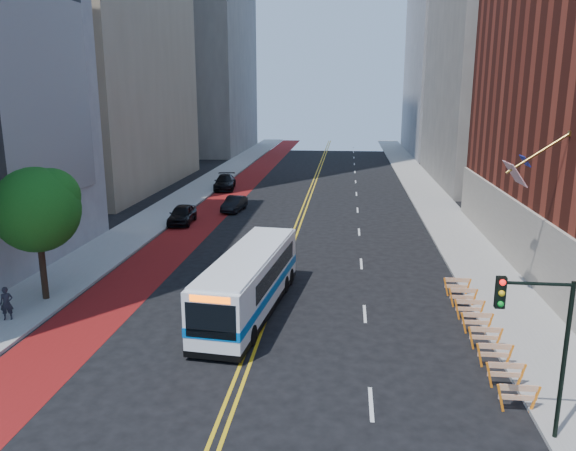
% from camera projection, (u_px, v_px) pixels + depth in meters
% --- Properties ---
extents(ground, '(160.00, 160.00, 0.00)m').
position_uv_depth(ground, '(244.00, 369.00, 21.62)').
color(ground, black).
rests_on(ground, ground).
extents(sidewalk_left, '(4.00, 140.00, 0.15)m').
position_uv_depth(sidewalk_left, '(175.00, 205.00, 51.82)').
color(sidewalk_left, gray).
rests_on(sidewalk_left, ground).
extents(sidewalk_right, '(4.00, 140.00, 0.15)m').
position_uv_depth(sidewalk_right, '(440.00, 211.00, 49.36)').
color(sidewalk_right, gray).
rests_on(sidewalk_right, ground).
extents(bus_lane_paint, '(3.60, 140.00, 0.01)m').
position_uv_depth(bus_lane_paint, '(216.00, 207.00, 51.44)').
color(bus_lane_paint, maroon).
rests_on(bus_lane_paint, ground).
extents(center_line_inner, '(0.14, 140.00, 0.01)m').
position_uv_depth(center_line_inner, '(302.00, 209.00, 50.63)').
color(center_line_inner, gold).
rests_on(center_line_inner, ground).
extents(center_line_outer, '(0.14, 140.00, 0.01)m').
position_uv_depth(center_line_outer, '(306.00, 209.00, 50.59)').
color(center_line_outer, gold).
rests_on(center_line_outer, ground).
extents(lane_dashes, '(0.14, 98.20, 0.01)m').
position_uv_depth(lane_dashes, '(356.00, 194.00, 57.85)').
color(lane_dashes, silver).
rests_on(lane_dashes, ground).
extents(midrise_right_near, '(18.00, 26.00, 40.00)m').
position_uv_depth(midrise_right_near, '(529.00, 0.00, 60.93)').
color(midrise_right_near, slate).
rests_on(midrise_right_near, ground).
extents(construction_barriers, '(1.42, 10.91, 1.00)m').
position_uv_depth(construction_barriers, '(481.00, 327.00, 23.78)').
color(construction_barriers, orange).
rests_on(construction_barriers, ground).
extents(street_tree, '(4.20, 4.20, 6.70)m').
position_uv_depth(street_tree, '(38.00, 206.00, 27.45)').
color(street_tree, black).
rests_on(street_tree, sidewalk_left).
extents(traffic_signal, '(2.21, 0.34, 5.07)m').
position_uv_depth(traffic_signal, '(537.00, 327.00, 16.38)').
color(traffic_signal, black).
rests_on(traffic_signal, sidewalk_right).
extents(transit_bus, '(3.50, 11.01, 2.98)m').
position_uv_depth(transit_bus, '(250.00, 281.00, 26.86)').
color(transit_bus, white).
rests_on(transit_bus, ground).
extents(car_a, '(2.01, 4.47, 1.49)m').
position_uv_depth(car_a, '(182.00, 214.00, 44.95)').
color(car_a, black).
rests_on(car_a, ground).
extents(car_b, '(1.79, 4.05, 1.29)m').
position_uv_depth(car_b, '(234.00, 204.00, 49.59)').
color(car_b, black).
rests_on(car_b, ground).
extents(car_c, '(2.78, 5.47, 1.52)m').
position_uv_depth(car_c, '(225.00, 182.00, 60.41)').
color(car_c, black).
rests_on(car_c, ground).
extents(pedestrian, '(0.67, 0.55, 1.56)m').
position_uv_depth(pedestrian, '(7.00, 303.00, 25.71)').
color(pedestrian, black).
rests_on(pedestrian, sidewalk_left).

